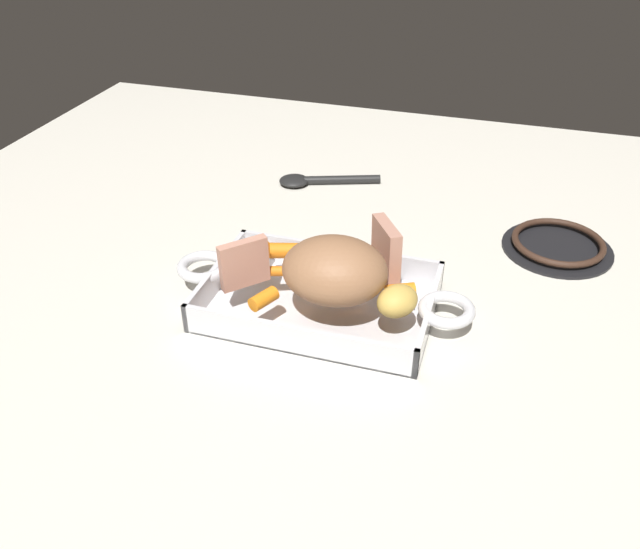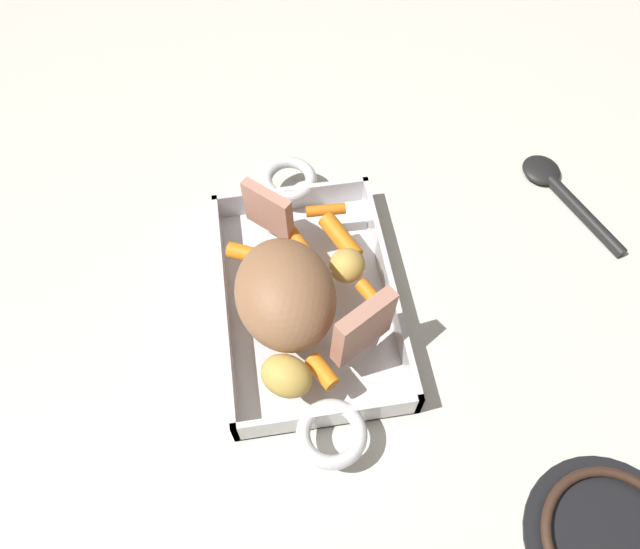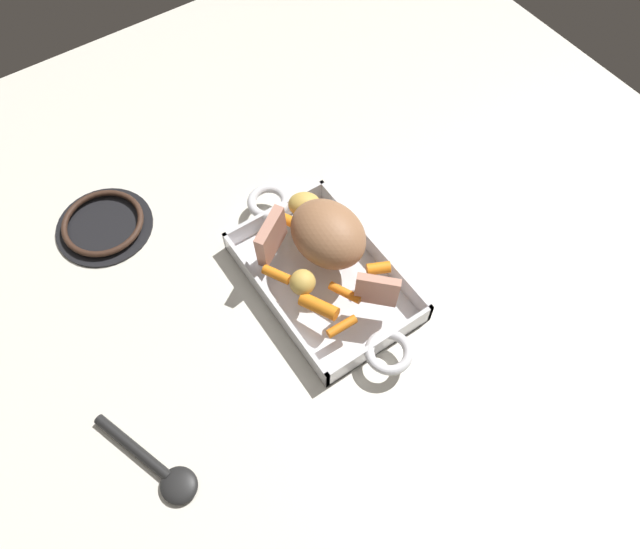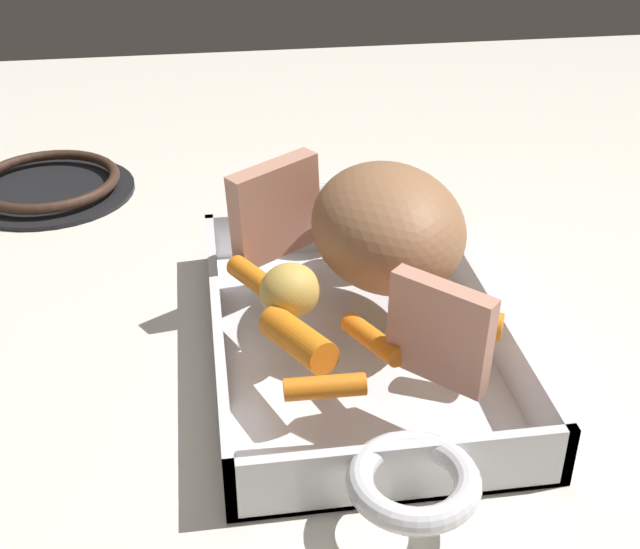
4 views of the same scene
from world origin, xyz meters
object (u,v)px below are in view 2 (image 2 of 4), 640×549
(roasting_dish, at_px, (308,299))
(baby_carrot_center_left, at_px, (243,253))
(baby_carrot_northeast, at_px, (326,210))
(stove_burner_rear, at_px, (613,542))
(roast_slice_thin, at_px, (268,210))
(roast_slice_thick, at_px, (364,327))
(serving_spoon, at_px, (560,189))
(baby_carrot_southeast, at_px, (373,298))
(pork_roast, at_px, (285,294))
(potato_golden_small, at_px, (347,266))
(baby_carrot_northwest, at_px, (326,371))
(baby_carrot_southwest, at_px, (301,243))
(baby_carrot_center_right, at_px, (341,237))
(potato_corner, at_px, (286,376))

(roasting_dish, bearing_deg, baby_carrot_center_left, 52.68)
(baby_carrot_northeast, height_order, stove_burner_rear, baby_carrot_northeast)
(roast_slice_thin, xyz_separation_m, roast_slice_thick, (-0.18, -0.09, 0.00))
(serving_spoon, bearing_deg, roast_slice_thin, 74.32)
(baby_carrot_northeast, bearing_deg, roast_slice_thick, -176.66)
(roasting_dish, xyz_separation_m, stove_burner_rear, (-0.34, -0.28, -0.01))
(roast_slice_thin, height_order, stove_burner_rear, roast_slice_thin)
(baby_carrot_southeast, height_order, serving_spoon, baby_carrot_southeast)
(pork_roast, xyz_separation_m, roast_slice_thin, (0.13, 0.01, -0.01))
(potato_golden_small, xyz_separation_m, serving_spoon, (0.12, -0.34, -0.06))
(baby_carrot_southeast, relative_size, stove_burner_rear, 0.28)
(baby_carrot_northwest, xyz_separation_m, baby_carrot_southwest, (0.18, 0.00, -0.00))
(baby_carrot_northwest, bearing_deg, serving_spoon, -57.59)
(roasting_dish, relative_size, serving_spoon, 2.22)
(potato_golden_small, relative_size, serving_spoon, 0.23)
(baby_carrot_northwest, relative_size, baby_carrot_southeast, 0.81)
(roast_slice_thick, xyz_separation_m, baby_carrot_center_right, (0.15, 0.00, -0.03))
(roast_slice_thin, height_order, baby_carrot_southeast, roast_slice_thin)
(roast_slice_thin, bearing_deg, baby_carrot_center_right, -113.98)
(roast_slice_thick, bearing_deg, roasting_dish, 31.71)
(roast_slice_thick, bearing_deg, pork_roast, 56.87)
(pork_roast, height_order, roast_slice_thick, pork_roast)
(roast_slice_thick, distance_m, stove_burner_rear, 0.34)
(stove_burner_rear, bearing_deg, baby_carrot_southwest, 34.64)
(serving_spoon, bearing_deg, baby_carrot_northwest, 102.82)
(baby_carrot_southwest, xyz_separation_m, baby_carrot_center_left, (-0.01, 0.08, 0.00))
(baby_carrot_northwest, bearing_deg, baby_carrot_northeast, -9.06)
(baby_carrot_northwest, bearing_deg, roast_slice_thick, -55.17)
(stove_burner_rear, bearing_deg, roast_slice_thin, 35.56)
(baby_carrot_northeast, xyz_separation_m, potato_golden_small, (-0.10, -0.01, 0.01))
(baby_carrot_northwest, height_order, baby_carrot_southeast, baby_carrot_northwest)
(roast_slice_thick, bearing_deg, baby_carrot_southwest, 19.34)
(baby_carrot_northwest, xyz_separation_m, serving_spoon, (0.25, -0.39, -0.05))
(baby_carrot_northeast, height_order, baby_carrot_center_left, baby_carrot_center_left)
(roast_slice_thick, distance_m, baby_carrot_northeast, 0.20)
(roasting_dish, distance_m, potato_golden_small, 0.07)
(baby_carrot_southeast, distance_m, potato_golden_small, 0.05)
(serving_spoon, bearing_deg, baby_carrot_southwest, 80.09)
(baby_carrot_center_left, relative_size, potato_corner, 0.68)
(baby_carrot_center_right, relative_size, serving_spoon, 0.33)
(baby_carrot_southwest, bearing_deg, stove_burner_rear, -145.36)
(roasting_dish, distance_m, roast_slice_thin, 0.12)
(baby_carrot_northeast, bearing_deg, serving_spoon, -86.92)
(roast_slice_thin, bearing_deg, baby_carrot_center_left, 138.24)
(roasting_dish, xyz_separation_m, baby_carrot_northeast, (0.11, -0.04, 0.04))
(roast_slice_thick, xyz_separation_m, baby_carrot_northeast, (0.19, 0.01, -0.03))
(roasting_dish, xyz_separation_m, baby_carrot_center_right, (0.06, -0.05, 0.04))
(roasting_dish, height_order, potato_golden_small, potato_golden_small)
(pork_roast, relative_size, stove_burner_rear, 0.80)
(roast_slice_thick, bearing_deg, serving_spoon, -57.94)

